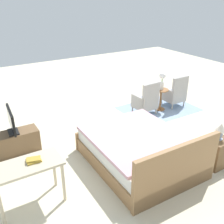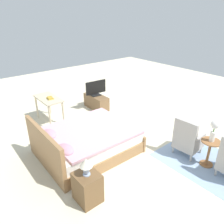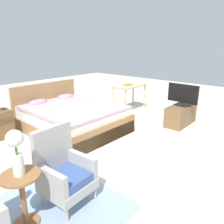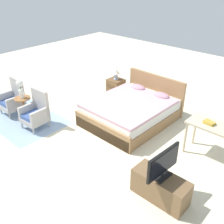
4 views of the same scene
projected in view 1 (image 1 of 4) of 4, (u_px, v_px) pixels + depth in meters
name	position (u px, v px, depth m)	size (l,w,h in m)	color
ground_plane	(119.00, 140.00, 5.96)	(16.00, 16.00, 0.00)	beige
floor_rug	(159.00, 109.00, 7.55)	(2.10, 1.50, 0.01)	#8EA8C6
bed	(140.00, 151.00, 5.03)	(1.76, 2.17, 0.96)	#997047
armchair_by_window_left	(175.00, 94.00, 7.60)	(0.54, 0.54, 0.92)	#ADA8A3
armchair_by_window_right	(146.00, 101.00, 7.09)	(0.57, 0.57, 0.92)	#ADA8A3
side_table	(161.00, 97.00, 7.35)	(0.40, 0.40, 0.61)	#936038
flower_vase	(162.00, 79.00, 7.13)	(0.17, 0.17, 0.48)	silver
nightstand	(216.00, 152.00, 5.02)	(0.44, 0.41, 0.57)	brown
table_lamp	(221.00, 129.00, 4.80)	(0.22, 0.22, 0.33)	#9EADC6
tv_stand	(15.00, 142.00, 5.44)	(0.96, 0.40, 0.47)	brown
tv_flatscreen	(11.00, 121.00, 5.23)	(0.22, 0.75, 0.51)	black
vanity_desk	(27.00, 170.00, 3.94)	(1.04, 0.52, 0.75)	beige
book_stack	(34.00, 160.00, 3.95)	(0.24, 0.18, 0.05)	#B79333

